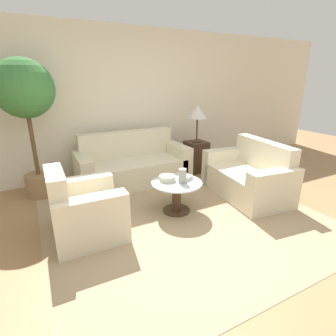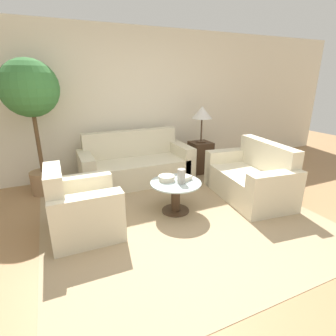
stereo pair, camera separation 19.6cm
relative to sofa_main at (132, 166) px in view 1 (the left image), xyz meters
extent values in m
plane|color=#9E754C|center=(0.02, -2.16, -0.28)|extent=(14.00, 14.00, 0.00)
cube|color=beige|center=(0.02, 0.58, 1.02)|extent=(10.00, 0.06, 2.60)
cube|color=tan|center=(0.14, -1.34, -0.27)|extent=(3.40, 3.51, 0.01)
cube|color=beige|center=(0.00, -0.08, -0.08)|extent=(1.69, 0.82, 0.40)
cube|color=beige|center=(0.00, 0.24, 0.15)|extent=(1.69, 0.18, 0.86)
cube|color=beige|center=(-0.84, -0.08, 0.02)|extent=(0.20, 0.82, 0.60)
cube|color=beige|center=(0.84, -0.08, 0.02)|extent=(0.20, 0.82, 0.60)
cube|color=beige|center=(-1.04, -1.35, -0.08)|extent=(0.77, 0.63, 0.40)
cube|color=beige|center=(-1.33, -1.35, 0.13)|extent=(0.19, 0.62, 0.82)
cube|color=beige|center=(-1.04, -1.66, 0.02)|extent=(0.76, 0.21, 0.60)
cube|color=beige|center=(-1.04, -1.04, 0.02)|extent=(0.76, 0.21, 0.60)
cube|color=beige|center=(1.34, -1.36, -0.08)|extent=(0.91, 1.27, 0.40)
cube|color=beige|center=(1.64, -1.40, 0.14)|extent=(0.31, 1.20, 0.84)
cube|color=beige|center=(1.41, -0.78, 0.02)|extent=(0.80, 0.29, 0.60)
cube|color=beige|center=(1.27, -1.95, 0.02)|extent=(0.80, 0.29, 0.60)
cylinder|color=#422D1E|center=(0.14, -1.34, -0.27)|extent=(0.37, 0.37, 0.02)
cylinder|color=#422D1E|center=(0.14, -1.34, -0.07)|extent=(0.12, 0.12, 0.41)
cylinder|color=#B2C6C6|center=(0.14, -1.34, 0.14)|extent=(0.68, 0.68, 0.02)
cube|color=#422D1E|center=(1.28, -0.08, 0.02)|extent=(0.38, 0.38, 0.59)
cylinder|color=#422D1E|center=(1.28, -0.08, 0.33)|extent=(0.18, 0.18, 0.02)
cylinder|color=#422D1E|center=(1.28, -0.08, 0.55)|extent=(0.03, 0.03, 0.42)
cone|color=beige|center=(1.28, -0.08, 0.87)|extent=(0.37, 0.37, 0.22)
cylinder|color=#93704C|center=(-1.48, 0.09, -0.10)|extent=(0.41, 0.41, 0.35)
cylinder|color=brown|center=(-1.48, 0.09, 0.59)|extent=(0.06, 0.06, 1.03)
sphere|color=#387538|center=(-1.48, 0.09, 1.32)|extent=(0.81, 0.81, 0.81)
cylinder|color=#9E998E|center=(0.19, -1.40, 0.25)|extent=(0.10, 0.10, 0.20)
cylinder|color=beige|center=(0.05, -1.23, 0.19)|extent=(0.22, 0.22, 0.07)
cube|color=beige|center=(0.29, -1.32, 0.18)|extent=(0.20, 0.18, 0.06)
camera|label=1|loc=(-1.46, -4.14, 1.45)|focal=28.00mm
camera|label=2|loc=(-1.28, -4.23, 1.45)|focal=28.00mm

